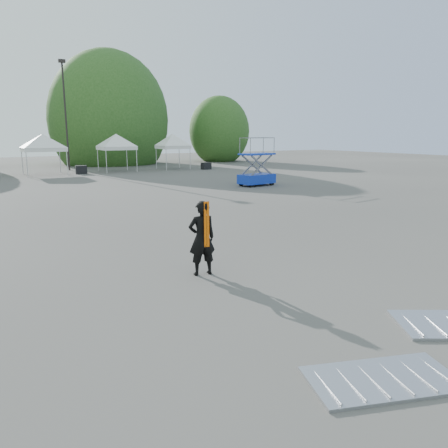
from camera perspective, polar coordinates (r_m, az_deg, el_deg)
ground at (r=12.14m, az=-3.04°, el=-4.30°), size 120.00×120.00×0.00m
light_pole_east at (r=43.23m, az=-20.04°, el=13.92°), size 0.60×0.25×9.80m
tree_mid_e at (r=51.43m, az=-14.78°, el=13.02°), size 5.12×5.12×7.79m
tree_far_e at (r=54.71m, az=-0.62°, el=12.02°), size 3.84×3.84×5.84m
tent_e at (r=39.06m, az=-22.64°, el=10.42°), size 4.55×4.55×3.88m
tent_f at (r=40.60m, az=-13.93°, el=10.99°), size 4.12×4.12×3.88m
tent_g at (r=42.46m, az=-6.74°, el=11.26°), size 3.74×3.74×3.88m
man at (r=10.42m, az=-2.91°, el=-1.84°), size 0.71×0.52×1.81m
scissor_lift at (r=28.67m, az=4.32°, el=8.13°), size 2.55×1.55×3.10m
barrier_left at (r=6.76m, az=20.01°, el=-18.46°), size 2.30×1.65×0.07m
crate_mid at (r=39.09m, az=-18.15°, el=6.76°), size 1.01×0.84×0.71m
crate_east at (r=41.92m, az=-2.35°, el=7.58°), size 0.88×0.71×0.64m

